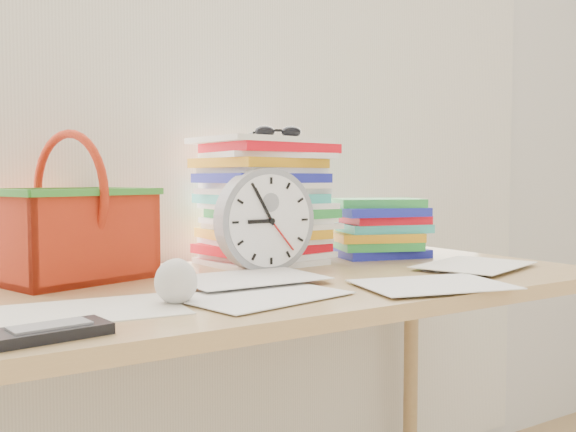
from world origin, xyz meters
TOP-DOWN VIEW (x-y plane):
  - curtain at (0.00, 1.98)m, footprint 2.40×0.01m
  - desk at (0.00, 1.60)m, footprint 1.40×0.70m
  - paper_stack at (0.08, 1.82)m, footprint 0.33×0.28m
  - clock at (0.00, 1.69)m, footprint 0.23×0.05m
  - sunglasses at (0.10, 1.79)m, footprint 0.16×0.15m
  - book_stack at (0.40, 1.77)m, footprint 0.31×0.27m
  - basket at (-0.39, 1.81)m, footprint 0.36×0.32m
  - crumpled_ball at (-0.31, 1.46)m, footprint 0.08×0.08m
  - calculator at (-0.54, 1.33)m, footprint 0.16×0.09m
  - scattered_papers at (0.00, 1.60)m, footprint 1.26×0.42m

SIDE VIEW (x-z plane):
  - desk at x=0.00m, z-range 0.30..1.05m
  - scattered_papers at x=0.00m, z-range 0.75..0.77m
  - calculator at x=-0.54m, z-range 0.75..0.77m
  - crumpled_ball at x=-0.31m, z-range 0.75..0.83m
  - book_stack at x=0.40m, z-range 0.75..0.91m
  - clock at x=0.00m, z-range 0.75..0.98m
  - basket at x=-0.39m, z-range 0.75..1.05m
  - paper_stack at x=0.08m, z-range 0.75..1.06m
  - sunglasses at x=0.10m, z-range 1.06..1.09m
  - curtain at x=0.00m, z-range 0.05..2.55m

